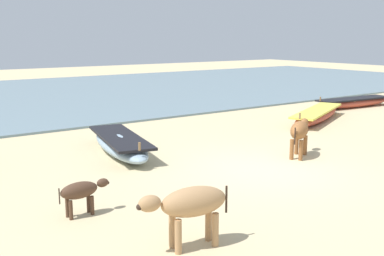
{
  "coord_description": "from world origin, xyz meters",
  "views": [
    {
      "loc": [
        -7.89,
        -8.0,
        3.2
      ],
      "look_at": [
        -0.18,
        2.81,
        0.6
      ],
      "focal_mm": 43.87,
      "sensor_mm": 36.0,
      "label": 1
    }
  ],
  "objects_px": {
    "fishing_boat_0": "(120,144)",
    "fishing_boat_4": "(317,115)",
    "cow_second_adult_tan": "(191,204)",
    "cow_adult_brown": "(300,131)",
    "calf_near_dark": "(81,191)",
    "fishing_boat_2": "(353,102)"
  },
  "relations": [
    {
      "from": "fishing_boat_4",
      "to": "cow_adult_brown",
      "type": "bearing_deg",
      "value": 10.13
    },
    {
      "from": "cow_adult_brown",
      "to": "fishing_boat_4",
      "type": "bearing_deg",
      "value": 4.24
    },
    {
      "from": "fishing_boat_0",
      "to": "cow_adult_brown",
      "type": "distance_m",
      "value": 4.92
    },
    {
      "from": "fishing_boat_2",
      "to": "fishing_boat_4",
      "type": "xyz_separation_m",
      "value": [
        -4.15,
        -1.37,
        0.0
      ]
    },
    {
      "from": "fishing_boat_0",
      "to": "fishing_boat_4",
      "type": "xyz_separation_m",
      "value": [
        8.49,
        0.18,
        -0.03
      ]
    },
    {
      "from": "fishing_boat_0",
      "to": "calf_near_dark",
      "type": "relative_size",
      "value": 4.2
    },
    {
      "from": "fishing_boat_0",
      "to": "cow_second_adult_tan",
      "type": "xyz_separation_m",
      "value": [
        -1.84,
        -5.98,
        0.42
      ]
    },
    {
      "from": "cow_adult_brown",
      "to": "calf_near_dark",
      "type": "bearing_deg",
      "value": 154.52
    },
    {
      "from": "fishing_boat_0",
      "to": "cow_second_adult_tan",
      "type": "height_order",
      "value": "cow_second_adult_tan"
    },
    {
      "from": "fishing_boat_2",
      "to": "calf_near_dark",
      "type": "height_order",
      "value": "calf_near_dark"
    },
    {
      "from": "calf_near_dark",
      "to": "cow_second_adult_tan",
      "type": "relative_size",
      "value": 0.67
    },
    {
      "from": "cow_second_adult_tan",
      "to": "fishing_boat_2",
      "type": "bearing_deg",
      "value": -141.92
    },
    {
      "from": "fishing_boat_0",
      "to": "fishing_boat_2",
      "type": "height_order",
      "value": "fishing_boat_0"
    },
    {
      "from": "fishing_boat_4",
      "to": "cow_second_adult_tan",
      "type": "height_order",
      "value": "cow_second_adult_tan"
    },
    {
      "from": "fishing_boat_2",
      "to": "fishing_boat_4",
      "type": "relative_size",
      "value": 0.94
    },
    {
      "from": "fishing_boat_0",
      "to": "fishing_boat_2",
      "type": "relative_size",
      "value": 0.9
    },
    {
      "from": "cow_adult_brown",
      "to": "cow_second_adult_tan",
      "type": "relative_size",
      "value": 0.94
    },
    {
      "from": "fishing_boat_4",
      "to": "cow_adult_brown",
      "type": "relative_size",
      "value": 3.48
    },
    {
      "from": "fishing_boat_4",
      "to": "cow_second_adult_tan",
      "type": "xyz_separation_m",
      "value": [
        -10.32,
        -6.15,
        0.46
      ]
    },
    {
      "from": "calf_near_dark",
      "to": "cow_second_adult_tan",
      "type": "distance_m",
      "value": 2.39
    },
    {
      "from": "fishing_boat_0",
      "to": "fishing_boat_4",
      "type": "height_order",
      "value": "fishing_boat_0"
    },
    {
      "from": "cow_adult_brown",
      "to": "cow_second_adult_tan",
      "type": "bearing_deg",
      "value": 175.96
    }
  ]
}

